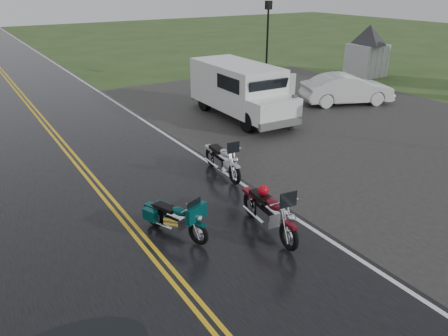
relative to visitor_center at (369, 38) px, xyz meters
name	(u,v)px	position (x,y,z in m)	size (l,w,h in m)	color
ground	(164,268)	(-20.00, -12.00, -2.40)	(120.00, 120.00, 0.00)	#2D471E
road	(57,138)	(-20.00, -2.00, -2.38)	(8.00, 100.00, 0.04)	black
parking_pad	(348,125)	(-9.00, -7.00, -2.38)	(14.00, 24.00, 0.03)	black
visitor_center	(369,38)	(0.00, 0.00, 0.00)	(16.00, 10.00, 4.80)	#A8AAAD
motorcycle_red	(290,225)	(-17.32, -12.96, -1.70)	(0.86, 2.37, 1.40)	#5C0A15
motorcycle_teal	(198,225)	(-18.96, -11.67, -1.82)	(0.71, 1.95, 1.15)	#053D3E
motorcycle_silver	(235,166)	(-16.42, -9.37, -1.75)	(0.81, 2.21, 1.31)	#ABADB3
van_white	(249,104)	(-13.17, -5.45, -1.19)	(2.31, 6.17, 2.43)	white
person_at_van	(292,113)	(-11.40, -6.11, -1.66)	(0.54, 0.35, 1.47)	#46454A
sedan_white	(347,90)	(-6.41, -4.41, -1.66)	(1.57, 4.49, 1.48)	silver
lamp_post_far_right	(267,45)	(-7.50, 0.81, 0.00)	(0.41, 0.41, 4.80)	black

